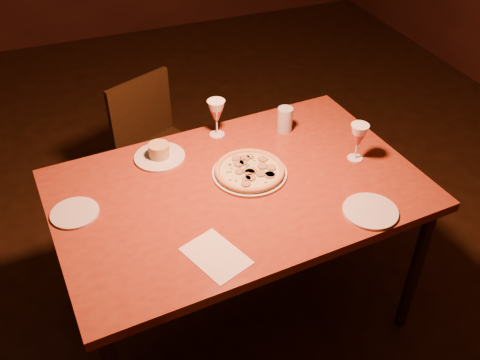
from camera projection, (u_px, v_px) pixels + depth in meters
name	position (u px, v px, depth m)	size (l,w,h in m)	color
floor	(198.00, 288.00, 2.86)	(7.00, 7.00, 0.00)	#311D10
dining_table	(238.00, 199.00, 2.29)	(1.59, 1.09, 0.82)	brown
chair_far	(157.00, 144.00, 3.08)	(0.54, 0.54, 0.85)	black
pizza_plate	(250.00, 171.00, 2.29)	(0.32, 0.32, 0.04)	silver
ramekin_saucer	(159.00, 154.00, 2.39)	(0.23, 0.23, 0.07)	silver
wine_glass_far	(217.00, 118.00, 2.49)	(0.08, 0.08, 0.18)	#C45152
wine_glass_right	(358.00, 142.00, 2.34)	(0.08, 0.08, 0.18)	#C45152
water_tumbler	(285.00, 120.00, 2.54)	(0.07, 0.07, 0.12)	#AEB9BE
side_plate_left	(75.00, 213.00, 2.10)	(0.19, 0.19, 0.01)	silver
side_plate_near	(370.00, 211.00, 2.11)	(0.22, 0.22, 0.01)	silver
menu_card	(216.00, 256.00, 1.93)	(0.16, 0.24, 0.00)	silver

